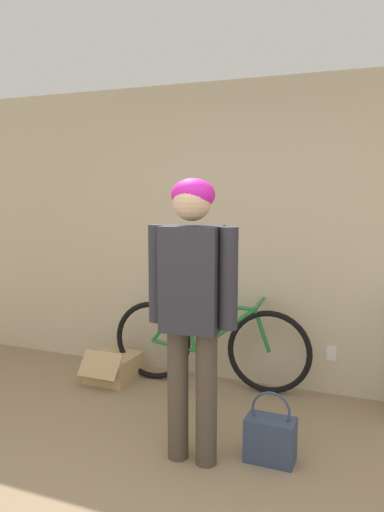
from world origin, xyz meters
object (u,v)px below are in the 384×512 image
object	(u,v)px
person	(192,291)
cardboard_box	(113,367)
bicycle	(209,344)
handbag	(270,438)

from	to	relation	value
person	cardboard_box	distance (m)	1.81
bicycle	cardboard_box	size ratio (longest dim) A/B	3.37
bicycle	handbag	world-z (taller)	bicycle
bicycle	person	bearing A→B (deg)	-79.01
person	cardboard_box	size ratio (longest dim) A/B	3.41
handbag	cardboard_box	xyz separation A→B (m)	(-1.62, 0.81, -0.04)
cardboard_box	person	bearing A→B (deg)	-40.18
bicycle	cardboard_box	bearing A→B (deg)	-172.11
person	bicycle	bearing A→B (deg)	100.82
bicycle	cardboard_box	distance (m)	0.90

